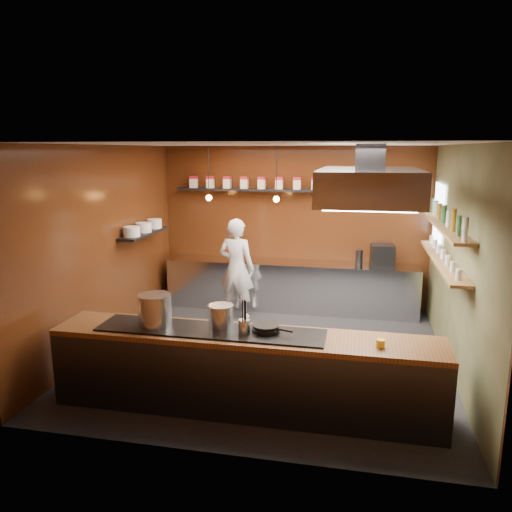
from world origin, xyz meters
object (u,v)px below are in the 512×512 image
(extractor_hood, at_px, (369,185))
(espresso_machine, at_px, (382,256))
(stockpot_large, at_px, (155,310))
(stockpot_small, at_px, (221,316))
(chef, at_px, (237,268))

(extractor_hood, relative_size, espresso_machine, 5.03)
(stockpot_large, relative_size, espresso_machine, 0.96)
(extractor_hood, xyz_separation_m, stockpot_small, (-1.59, -1.12, -1.43))
(stockpot_large, xyz_separation_m, chef, (0.18, 3.15, -0.24))
(stockpot_small, distance_m, chef, 3.12)
(stockpot_small, bearing_deg, espresso_machine, 62.25)
(stockpot_small, distance_m, espresso_machine, 4.13)
(extractor_hood, height_order, stockpot_large, extractor_hood)
(extractor_hood, bearing_deg, espresso_machine, 82.56)
(extractor_hood, bearing_deg, stockpot_large, -152.82)
(chef, bearing_deg, extractor_hood, 147.73)
(extractor_hood, distance_m, espresso_machine, 2.92)
(stockpot_large, distance_m, chef, 3.17)
(espresso_machine, bearing_deg, stockpot_large, -129.43)
(stockpot_small, bearing_deg, extractor_hood, 35.06)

